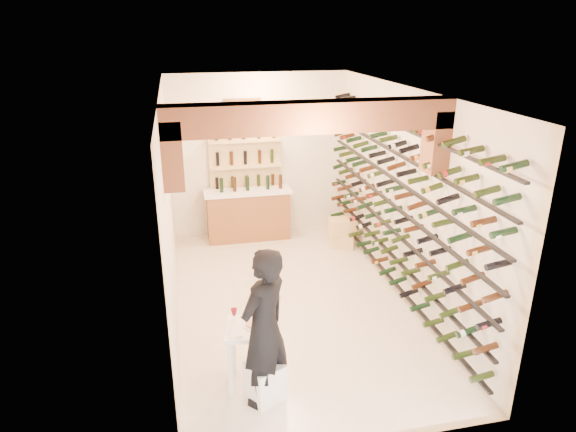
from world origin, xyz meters
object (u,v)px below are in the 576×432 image
object	(u,v)px
white_stool	(265,381)
crate_lower	(342,240)
tasting_table	(250,337)
chrome_barstool	(268,274)
back_counter	(248,213)
person	(264,329)
wine_rack	(391,200)

from	to	relation	value
white_stool	crate_lower	bearing A→B (deg)	60.74
tasting_table	chrome_barstool	world-z (taller)	tasting_table
white_stool	crate_lower	distance (m)	4.48
back_counter	person	bearing A→B (deg)	-95.89
tasting_table	chrome_barstool	bearing A→B (deg)	84.64
tasting_table	crate_lower	world-z (taller)	tasting_table
person	chrome_barstool	bearing A→B (deg)	-142.12
back_counter	crate_lower	world-z (taller)	back_counter
tasting_table	back_counter	bearing A→B (deg)	93.03
white_stool	wine_rack	bearing A→B (deg)	41.92
crate_lower	tasting_table	bearing A→B (deg)	-122.58
crate_lower	chrome_barstool	bearing A→B (deg)	-135.73
wine_rack	white_stool	distance (m)	3.39
back_counter	white_stool	bearing A→B (deg)	-95.92
chrome_barstool	back_counter	bearing A→B (deg)	88.70
person	chrome_barstool	distance (m)	2.32
back_counter	white_stool	xyz separation A→B (m)	(-0.49, -4.73, -0.31)
back_counter	chrome_barstool	world-z (taller)	back_counter
wine_rack	chrome_barstool	world-z (taller)	wine_rack
wine_rack	person	world-z (taller)	wine_rack
back_counter	tasting_table	bearing A→B (deg)	-97.86
wine_rack	back_counter	world-z (taller)	wine_rack
wine_rack	white_stool	world-z (taller)	wine_rack
person	crate_lower	bearing A→B (deg)	-160.19
tasting_table	white_stool	distance (m)	0.52
back_counter	person	size ratio (longest dim) A/B	0.90
white_stool	back_counter	bearing A→B (deg)	84.08
back_counter	tasting_table	world-z (taller)	back_counter
wine_rack	tasting_table	xyz separation A→B (m)	(-2.44, -1.79, -0.91)
tasting_table	chrome_barstool	xyz separation A→B (m)	(0.56, 1.91, -0.20)
wine_rack	chrome_barstool	size ratio (longest dim) A/B	7.45
white_stool	chrome_barstool	xyz separation A→B (m)	(0.43, 2.20, 0.22)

